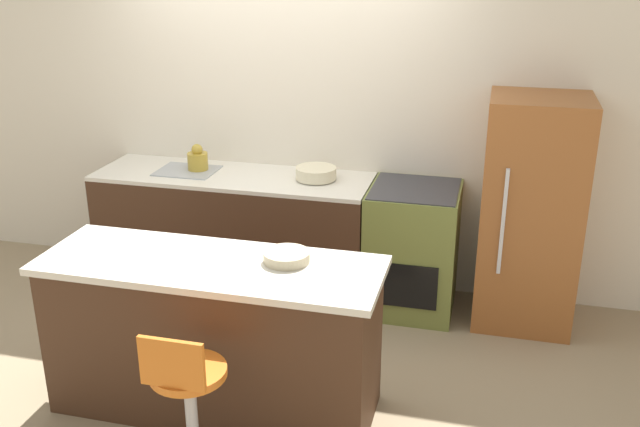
# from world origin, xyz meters

# --- Properties ---
(ground_plane) EXTENTS (14.00, 14.00, 0.00)m
(ground_plane) POSITION_xyz_m (0.00, 0.00, 0.00)
(ground_plane) COLOR #998466
(wall_back) EXTENTS (8.00, 0.06, 2.60)m
(wall_back) POSITION_xyz_m (0.00, 0.70, 1.30)
(wall_back) COLOR silver
(wall_back) RESTS_ON ground_plane
(back_counter) EXTENTS (2.07, 0.65, 0.92)m
(back_counter) POSITION_xyz_m (-0.31, 0.35, 0.46)
(back_counter) COLOR #422819
(back_counter) RESTS_ON ground_plane
(kitchen_island) EXTENTS (1.88, 0.66, 0.91)m
(kitchen_island) POSITION_xyz_m (0.12, -1.14, 0.46)
(kitchen_island) COLOR #422819
(kitchen_island) RESTS_ON ground_plane
(oven_range) EXTENTS (0.63, 0.66, 0.92)m
(oven_range) POSITION_xyz_m (1.05, 0.34, 0.46)
(oven_range) COLOR olive
(oven_range) RESTS_ON ground_plane
(refrigerator) EXTENTS (0.66, 0.65, 1.60)m
(refrigerator) POSITION_xyz_m (1.84, 0.36, 0.80)
(refrigerator) COLOR #995628
(refrigerator) RESTS_ON ground_plane
(stool_chair) EXTENTS (0.37, 0.37, 0.88)m
(stool_chair) POSITION_xyz_m (0.25, -1.76, 0.45)
(stool_chair) COLOR #B7B7BC
(stool_chair) RESTS_ON ground_plane
(kettle) EXTENTS (0.15, 0.15, 0.20)m
(kettle) POSITION_xyz_m (-0.60, 0.38, 1.00)
(kettle) COLOR #B29333
(kettle) RESTS_ON back_counter
(mixing_bowl) EXTENTS (0.29, 0.29, 0.09)m
(mixing_bowl) POSITION_xyz_m (0.32, 0.38, 0.96)
(mixing_bowl) COLOR beige
(mixing_bowl) RESTS_ON back_counter
(fruit_bowl) EXTENTS (0.25, 0.25, 0.06)m
(fruit_bowl) POSITION_xyz_m (0.53, -1.04, 0.94)
(fruit_bowl) COLOR #C1B28E
(fruit_bowl) RESTS_ON kitchen_island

